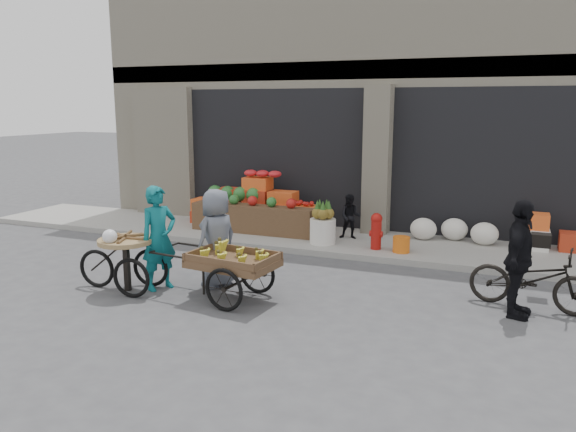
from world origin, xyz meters
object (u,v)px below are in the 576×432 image
at_px(orange_bucket, 401,244).
at_px(banana_cart, 230,258).
at_px(bicycle, 532,278).
at_px(cyclist, 519,259).
at_px(seated_person, 350,217).
at_px(tricycle_cart, 126,256).
at_px(vendor_woman, 159,238).
at_px(vendor_grey, 217,238).
at_px(pineapple_bin, 323,231).
at_px(fire_hydrant, 376,230).

distance_m(orange_bucket, banana_cart, 3.80).
relative_size(orange_bucket, banana_cart, 0.14).
relative_size(bicycle, cyclist, 1.05).
bearing_deg(seated_person, cyclist, -53.71).
relative_size(orange_bucket, seated_person, 0.34).
bearing_deg(bicycle, tricycle_cart, 112.45).
xyz_separation_m(seated_person, vendor_woman, (-2.00, -3.90, 0.24)).
bearing_deg(orange_bucket, bicycle, -41.70).
xyz_separation_m(orange_bucket, vendor_grey, (-2.43, -2.73, 0.52)).
distance_m(banana_cart, tricycle_cart, 1.73).
relative_size(vendor_woman, tricycle_cart, 1.14).
relative_size(orange_bucket, cyclist, 0.20).
height_order(pineapple_bin, vendor_grey, vendor_grey).
height_order(fire_hydrant, tricycle_cart, tricycle_cart).
bearing_deg(cyclist, pineapple_bin, 63.68).
bearing_deg(cyclist, bicycle, -18.48).
distance_m(pineapple_bin, fire_hydrant, 1.11).
height_order(fire_hydrant, vendor_woman, vendor_woman).
distance_m(vendor_grey, cyclist, 4.47).
distance_m(orange_bucket, cyclist, 3.17).
relative_size(tricycle_cart, cyclist, 0.88).
xyz_separation_m(pineapple_bin, tricycle_cart, (-2.03, -3.58, 0.20)).
relative_size(banana_cart, cyclist, 1.35).
distance_m(tricycle_cart, cyclist, 5.77).
distance_m(pineapple_bin, banana_cart, 3.38).
height_order(banana_cart, tricycle_cart, tricycle_cart).
relative_size(banana_cart, bicycle, 1.29).
distance_m(pineapple_bin, vendor_grey, 2.98).
bearing_deg(vendor_grey, fire_hydrant, 164.21).
height_order(tricycle_cart, bicycle, tricycle_cart).
bearing_deg(pineapple_bin, tricycle_cart, -119.57).
bearing_deg(seated_person, banana_cart, -110.34).
xyz_separation_m(fire_hydrant, vendor_grey, (-1.93, -2.78, 0.29)).
bearing_deg(banana_cart, cyclist, 18.94).
height_order(orange_bucket, seated_person, seated_person).
height_order(tricycle_cart, cyclist, cyclist).
distance_m(vendor_grey, bicycle, 4.73).
xyz_separation_m(pineapple_bin, bicycle, (3.82, -2.08, 0.08)).
relative_size(fire_hydrant, orange_bucket, 2.22).
height_order(vendor_woman, tricycle_cart, vendor_woman).
height_order(seated_person, tricycle_cart, seated_person).
bearing_deg(fire_hydrant, pineapple_bin, 177.40).
bearing_deg(vendor_woman, cyclist, -55.56).
bearing_deg(pineapple_bin, seated_person, 56.31).
height_order(pineapple_bin, tricycle_cart, tricycle_cart).
height_order(fire_hydrant, seated_person, seated_person).
bearing_deg(tricycle_cart, fire_hydrant, 43.21).
bearing_deg(seated_person, tricycle_cart, -130.18).
bearing_deg(bicycle, fire_hydrant, 61.37).
xyz_separation_m(vendor_woman, vendor_grey, (0.77, 0.47, -0.03)).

